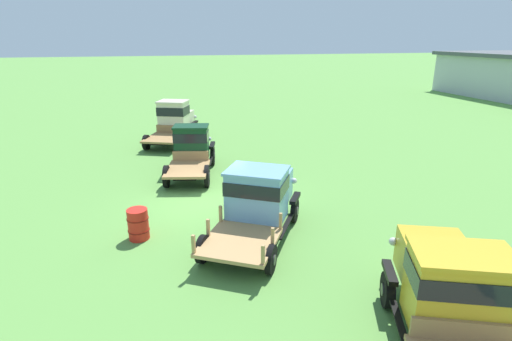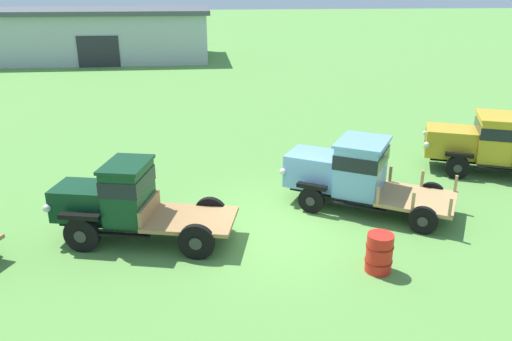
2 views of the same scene
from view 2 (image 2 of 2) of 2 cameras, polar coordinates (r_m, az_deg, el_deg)
The scene contains 6 objects.
ground_plane at distance 13.53m, azimuth 1.90°, elevation -6.79°, with size 240.00×240.00×0.00m, color #5B9342.
farm_shed at distance 47.23m, azimuth -21.14°, elevation 14.31°, with size 24.95×10.11×4.21m.
vintage_truck_second_in_line at distance 13.09m, azimuth -14.82°, elevation -3.31°, with size 4.87×2.64×2.08m.
vintage_truck_midrow_center at distance 14.77m, azimuth 10.86°, elevation -0.07°, with size 5.05×3.98×2.06m.
vintage_truck_far_side at distance 19.02m, azimuth 24.77°, elevation 2.91°, with size 5.64×3.72×2.04m.
oil_drum_beside_row at distance 11.84m, azimuth 13.90°, elevation -9.13°, with size 0.63×0.63×0.93m.
Camera 2 is at (-1.78, -11.88, 6.22)m, focal length 35.00 mm.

